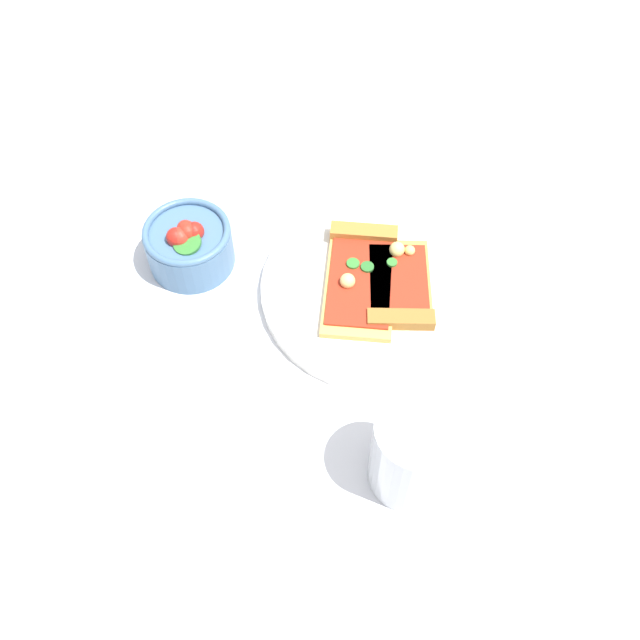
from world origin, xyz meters
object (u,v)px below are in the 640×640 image
(salad_bowl, at_px, (189,244))
(soda_glass, at_px, (412,455))
(pizza_slice_near, at_px, (360,272))
(pizza_slice_far, at_px, (399,287))
(plate, at_px, (377,289))

(salad_bowl, bearing_deg, soda_glass, -2.60)
(salad_bowl, xyz_separation_m, soda_glass, (0.36, -0.02, 0.02))
(pizza_slice_near, xyz_separation_m, pizza_slice_far, (0.05, 0.02, -0.00))
(pizza_slice_far, xyz_separation_m, salad_bowl, (-0.21, -0.14, 0.01))
(pizza_slice_near, distance_m, soda_glass, 0.24)
(pizza_slice_far, bearing_deg, salad_bowl, -146.59)
(plate, height_order, pizza_slice_far, pizza_slice_far)
(pizza_slice_near, xyz_separation_m, salad_bowl, (-0.16, -0.12, 0.01))
(pizza_slice_near, height_order, pizza_slice_far, same)
(salad_bowl, relative_size, soda_glass, 0.97)
(pizza_slice_near, height_order, soda_glass, soda_glass)
(pizza_slice_near, relative_size, soda_glass, 1.61)
(plate, relative_size, pizza_slice_near, 1.59)
(plate, distance_m, pizza_slice_near, 0.03)
(plate, bearing_deg, soda_glass, -38.89)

